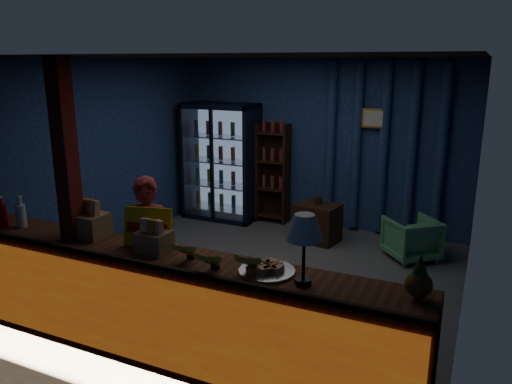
{
  "coord_description": "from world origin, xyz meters",
  "views": [
    {
      "loc": [
        2.36,
        -5.17,
        2.55
      ],
      "look_at": [
        0.04,
        -0.2,
        1.11
      ],
      "focal_mm": 35.0,
      "sensor_mm": 36.0,
      "label": 1
    }
  ],
  "objects_px": {
    "shopkeeper": "(149,247)",
    "green_chair": "(412,238)",
    "pastry_tray": "(267,270)",
    "table_lamp": "(304,230)"
  },
  "relations": [
    {
      "from": "shopkeeper",
      "to": "table_lamp",
      "type": "distance_m",
      "value": 2.06
    },
    {
      "from": "table_lamp",
      "to": "pastry_tray",
      "type": "bearing_deg",
      "value": 167.22
    },
    {
      "from": "shopkeeper",
      "to": "pastry_tray",
      "type": "xyz_separation_m",
      "value": [
        1.53,
        -0.52,
        0.25
      ]
    },
    {
      "from": "shopkeeper",
      "to": "green_chair",
      "type": "xyz_separation_m",
      "value": [
        2.22,
        2.68,
        -0.45
      ]
    },
    {
      "from": "shopkeeper",
      "to": "green_chair",
      "type": "height_order",
      "value": "shopkeeper"
    },
    {
      "from": "pastry_tray",
      "to": "shopkeeper",
      "type": "bearing_deg",
      "value": 161.22
    },
    {
      "from": "pastry_tray",
      "to": "table_lamp",
      "type": "bearing_deg",
      "value": -12.78
    },
    {
      "from": "green_chair",
      "to": "pastry_tray",
      "type": "distance_m",
      "value": 3.34
    },
    {
      "from": "shopkeeper",
      "to": "table_lamp",
      "type": "xyz_separation_m",
      "value": [
        1.86,
        -0.6,
        0.64
      ]
    },
    {
      "from": "pastry_tray",
      "to": "table_lamp",
      "type": "height_order",
      "value": "table_lamp"
    }
  ]
}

